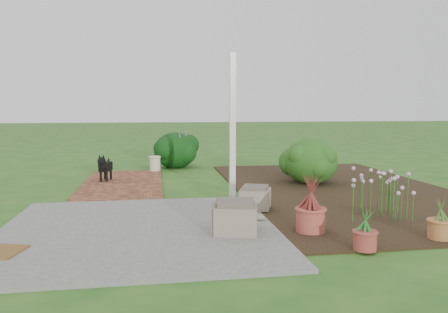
{
  "coord_description": "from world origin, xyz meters",
  "views": [
    {
      "loc": [
        -1.02,
        -7.31,
        1.58
      ],
      "look_at": [
        0.2,
        0.4,
        0.7
      ],
      "focal_mm": 35.0,
      "sensor_mm": 36.0,
      "label": 1
    }
  ],
  "objects": [
    {
      "name": "terracotta_pot_bronze",
      "position": [
        0.89,
        -2.2,
        0.18
      ],
      "size": [
        0.39,
        0.39,
        0.29
      ],
      "primitive_type": "cylinder",
      "rotation": [
        0.0,
        0.0,
        0.08
      ],
      "color": "#AE4B3B",
      "rests_on": "garden_bed"
    },
    {
      "name": "evergreen_shrub",
      "position": [
        2.13,
        1.2,
        0.5
      ],
      "size": [
        1.18,
        1.18,
        0.94
      ],
      "primitive_type": "ellipsoid",
      "rotation": [
        0.0,
        0.0,
        0.07
      ],
      "color": "#123710",
      "rests_on": "garden_bed"
    },
    {
      "name": "purple_flowering_bush",
      "position": [
        -0.5,
        4.21,
        0.48
      ],
      "size": [
        1.5,
        1.5,
        0.96
      ],
      "primitive_type": "ellipsoid",
      "rotation": [
        0.0,
        0.0,
        -0.44
      ],
      "color": "black",
      "rests_on": "ground"
    },
    {
      "name": "veranda_post",
      "position": [
        0.3,
        0.1,
        1.25
      ],
      "size": [
        0.1,
        0.1,
        2.5
      ],
      "primitive_type": "cube",
      "color": "white",
      "rests_on": "ground"
    },
    {
      "name": "garden_bed",
      "position": [
        2.5,
        0.5,
        0.01
      ],
      "size": [
        4.0,
        7.0,
        0.03
      ],
      "primitive_type": "cube",
      "color": "black",
      "rests_on": "ground"
    },
    {
      "name": "black_dog",
      "position": [
        -2.08,
        2.05,
        0.35
      ],
      "size": [
        0.26,
        0.61,
        0.52
      ],
      "rotation": [
        0.0,
        0.0,
        -0.2
      ],
      "color": "black",
      "rests_on": "brick_path"
    },
    {
      "name": "terracotta_pot_small_right",
      "position": [
        1.22,
        -2.98,
        0.14
      ],
      "size": [
        0.29,
        0.29,
        0.21
      ],
      "primitive_type": "cylinder",
      "rotation": [
        0.0,
        0.0,
        -0.15
      ],
      "color": "#9A3D34",
      "rests_on": "garden_bed"
    },
    {
      "name": "stone_trough_mid",
      "position": [
        -0.08,
        -2.06,
        0.21
      ],
      "size": [
        0.6,
        0.6,
        0.33
      ],
      "primitive_type": "cube",
      "rotation": [
        0.0,
        0.0,
        -0.21
      ],
      "color": "#7B695B",
      "rests_on": "concrete_patio"
    },
    {
      "name": "pink_flower_patch",
      "position": [
        1.98,
        -1.58,
        0.35
      ],
      "size": [
        1.27,
        1.27,
        0.65
      ],
      "primitive_type": null,
      "rotation": [
        0.0,
        0.0,
        0.3
      ],
      "color": "#113D0F",
      "rests_on": "garden_bed"
    },
    {
      "name": "cream_ceramic_urn",
      "position": [
        -1.03,
        3.39,
        0.21
      ],
      "size": [
        0.33,
        0.33,
        0.35
      ],
      "primitive_type": "cylinder",
      "rotation": [
        0.0,
        0.0,
        0.32
      ],
      "color": "beige",
      "rests_on": "brick_path"
    },
    {
      "name": "agapanthus_clump_back",
      "position": [
        2.31,
        2.26,
        0.48
      ],
      "size": [
        1.11,
        1.11,
        0.9
      ],
      "primitive_type": null,
      "rotation": [
        0.0,
        0.0,
        0.13
      ],
      "color": "#0C4213",
      "rests_on": "garden_bed"
    },
    {
      "name": "agapanthus_clump_front",
      "position": [
        2.4,
        2.5,
        0.47
      ],
      "size": [
        1.24,
        1.24,
        0.87
      ],
      "primitive_type": null,
      "rotation": [
        0.0,
        0.0,
        -0.32
      ],
      "color": "#1A4114",
      "rests_on": "garden_bed"
    },
    {
      "name": "stone_trough_far",
      "position": [
        0.48,
        -0.9,
        0.19
      ],
      "size": [
        0.57,
        0.57,
        0.3
      ],
      "primitive_type": "cube",
      "rotation": [
        0.0,
        0.0,
        -0.35
      ],
      "color": "gray",
      "rests_on": "concrete_patio"
    },
    {
      "name": "stone_trough_near",
      "position": [
        -0.05,
        -2.12,
        0.21
      ],
      "size": [
        0.62,
        0.62,
        0.34
      ],
      "primitive_type": "cube",
      "rotation": [
        0.0,
        0.0,
        -0.24
      ],
      "color": "gray",
      "rests_on": "concrete_patio"
    },
    {
      "name": "brick_path",
      "position": [
        -1.7,
        1.75,
        0.02
      ],
      "size": [
        1.6,
        3.5,
        0.04
      ],
      "primitive_type": "cube",
      "color": "brown",
      "rests_on": "ground"
    },
    {
      "name": "concrete_patio",
      "position": [
        -1.25,
        -1.75,
        0.02
      ],
      "size": [
        3.5,
        3.5,
        0.04
      ],
      "primitive_type": "cube",
      "color": "#5E5D5B",
      "rests_on": "ground"
    },
    {
      "name": "terracotta_pot_small_left",
      "position": [
        2.3,
        -2.73,
        0.14
      ],
      "size": [
        0.32,
        0.32,
        0.22
      ],
      "primitive_type": "cylinder",
      "rotation": [
        0.0,
        0.0,
        -0.2
      ],
      "color": "#B16E3C",
      "rests_on": "garden_bed"
    },
    {
      "name": "ground",
      "position": [
        0.0,
        0.0,
        0.0
      ],
      "size": [
        80.0,
        80.0,
        0.0
      ],
      "primitive_type": "plane",
      "color": "#245C1D",
      "rests_on": "ground"
    }
  ]
}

